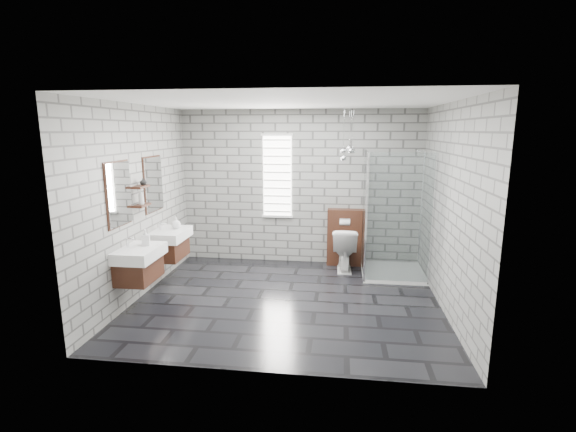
% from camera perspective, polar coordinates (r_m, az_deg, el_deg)
% --- Properties ---
extents(floor, '(4.20, 3.60, 0.02)m').
position_cam_1_polar(floor, '(5.99, -0.16, -11.50)').
color(floor, black).
rests_on(floor, ground).
extents(ceiling, '(4.20, 3.60, 0.02)m').
position_cam_1_polar(ceiling, '(5.52, -0.18, 15.44)').
color(ceiling, white).
rests_on(ceiling, wall_back).
extents(wall_back, '(4.20, 0.02, 2.70)m').
position_cam_1_polar(wall_back, '(7.37, 1.64, 3.90)').
color(wall_back, gray).
rests_on(wall_back, floor).
extents(wall_front, '(4.20, 0.02, 2.70)m').
position_cam_1_polar(wall_front, '(3.85, -3.64, -3.36)').
color(wall_front, gray).
rests_on(wall_front, floor).
extents(wall_left, '(0.02, 3.60, 2.70)m').
position_cam_1_polar(wall_left, '(6.22, -19.82, 1.76)').
color(wall_left, gray).
rests_on(wall_left, floor).
extents(wall_right, '(0.02, 3.60, 2.70)m').
position_cam_1_polar(wall_right, '(5.72, 21.27, 0.84)').
color(wall_right, gray).
rests_on(wall_right, floor).
extents(vanity_left, '(0.47, 0.70, 1.57)m').
position_cam_1_polar(vanity_left, '(5.80, -19.99, -4.96)').
color(vanity_left, '#402013').
rests_on(vanity_left, wall_left).
extents(vanity_right, '(0.47, 0.70, 1.57)m').
position_cam_1_polar(vanity_right, '(6.67, -16.12, -2.59)').
color(vanity_right, '#402013').
rests_on(vanity_right, wall_left).
extents(shelf_lower, '(0.14, 0.30, 0.03)m').
position_cam_1_polar(shelf_lower, '(6.15, -19.35, 1.39)').
color(shelf_lower, '#402013').
rests_on(shelf_lower, wall_left).
extents(shelf_upper, '(0.14, 0.30, 0.03)m').
position_cam_1_polar(shelf_upper, '(6.11, -19.51, 3.79)').
color(shelf_upper, '#402013').
rests_on(shelf_upper, wall_left).
extents(window, '(0.56, 0.05, 1.48)m').
position_cam_1_polar(window, '(7.37, -1.48, 5.46)').
color(window, white).
rests_on(window, wall_back).
extents(cistern_panel, '(0.60, 0.20, 1.00)m').
position_cam_1_polar(cistern_panel, '(7.39, 7.71, -2.90)').
color(cistern_panel, '#402013').
rests_on(cistern_panel, floor).
extents(flush_plate, '(0.18, 0.01, 0.12)m').
position_cam_1_polar(flush_plate, '(7.22, 7.78, -0.80)').
color(flush_plate, silver).
rests_on(flush_plate, cistern_panel).
extents(shower_enclosure, '(1.00, 1.00, 2.03)m').
position_cam_1_polar(shower_enclosure, '(6.94, 13.55, -4.07)').
color(shower_enclosure, white).
rests_on(shower_enclosure, floor).
extents(pendant_cluster, '(0.24, 0.22, 0.84)m').
position_cam_1_polar(pendant_cluster, '(6.83, 8.16, 8.78)').
color(pendant_cluster, silver).
rests_on(pendant_cluster, ceiling).
extents(toilet, '(0.42, 0.73, 0.74)m').
position_cam_1_polar(toilet, '(7.18, 7.69, -4.43)').
color(toilet, white).
rests_on(toilet, floor).
extents(soap_bottle_a, '(0.13, 0.13, 0.22)m').
position_cam_1_polar(soap_bottle_a, '(5.82, -18.91, -2.78)').
color(soap_bottle_a, '#B2B2B2').
rests_on(soap_bottle_a, vanity_left).
extents(soap_bottle_b, '(0.15, 0.15, 0.18)m').
position_cam_1_polar(soap_bottle_b, '(6.67, -15.07, -0.90)').
color(soap_bottle_b, '#B2B2B2').
rests_on(soap_bottle_b, vanity_right).
extents(soap_bottle_c, '(0.09, 0.09, 0.21)m').
position_cam_1_polar(soap_bottle_c, '(6.10, -19.46, 2.44)').
color(soap_bottle_c, '#B2B2B2').
rests_on(soap_bottle_c, shelf_lower).
extents(vase, '(0.11, 0.11, 0.10)m').
position_cam_1_polar(vase, '(6.16, -19.19, 4.48)').
color(vase, '#B2B2B2').
rests_on(vase, shelf_upper).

